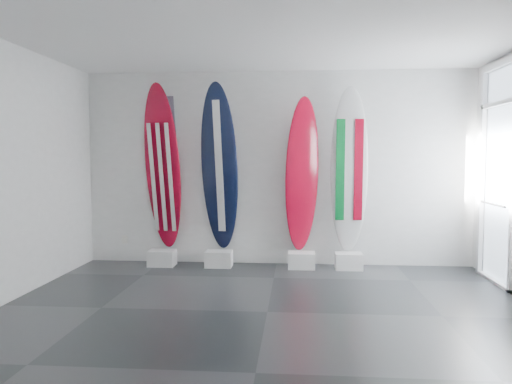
# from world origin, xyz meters

# --- Properties ---
(floor) EXTENTS (6.00, 6.00, 0.00)m
(floor) POSITION_xyz_m (0.00, 0.00, 0.00)
(floor) COLOR black
(floor) RESTS_ON ground
(ceiling) EXTENTS (6.00, 6.00, 0.00)m
(ceiling) POSITION_xyz_m (0.00, 0.00, 3.00)
(ceiling) COLOR white
(ceiling) RESTS_ON wall_back
(wall_back) EXTENTS (6.00, 0.00, 6.00)m
(wall_back) POSITION_xyz_m (0.00, 2.50, 1.50)
(wall_back) COLOR silver
(wall_back) RESTS_ON ground
(wall_front) EXTENTS (6.00, 0.00, 6.00)m
(wall_front) POSITION_xyz_m (0.00, -2.50, 1.50)
(wall_front) COLOR silver
(wall_front) RESTS_ON ground
(display_block_usa) EXTENTS (0.40, 0.30, 0.24)m
(display_block_usa) POSITION_xyz_m (-1.76, 2.18, 0.12)
(display_block_usa) COLOR white
(display_block_usa) RESTS_ON floor
(surfboard_usa) EXTENTS (0.66, 0.57, 2.56)m
(surfboard_usa) POSITION_xyz_m (-1.76, 2.28, 1.51)
(surfboard_usa) COLOR maroon
(surfboard_usa) RESTS_ON display_block_usa
(display_block_navy) EXTENTS (0.40, 0.30, 0.24)m
(display_block_navy) POSITION_xyz_m (-0.87, 2.18, 0.12)
(display_block_navy) COLOR white
(display_block_navy) RESTS_ON floor
(surfboard_navy) EXTENTS (0.65, 0.53, 2.56)m
(surfboard_navy) POSITION_xyz_m (-0.87, 2.28, 1.52)
(surfboard_navy) COLOR black
(surfboard_navy) RESTS_ON display_block_navy
(display_block_swiss) EXTENTS (0.40, 0.30, 0.24)m
(display_block_swiss) POSITION_xyz_m (0.39, 2.18, 0.12)
(display_block_swiss) COLOR white
(display_block_swiss) RESTS_ON floor
(surfboard_swiss) EXTENTS (0.59, 0.44, 2.34)m
(surfboard_swiss) POSITION_xyz_m (0.39, 2.28, 1.41)
(surfboard_swiss) COLOR maroon
(surfboard_swiss) RESTS_ON display_block_swiss
(display_block_italy) EXTENTS (0.40, 0.30, 0.24)m
(display_block_italy) POSITION_xyz_m (1.09, 2.18, 0.12)
(display_block_italy) COLOR white
(display_block_italy) RESTS_ON floor
(surfboard_italy) EXTENTS (0.56, 0.20, 2.48)m
(surfboard_italy) POSITION_xyz_m (1.09, 2.28, 1.48)
(surfboard_italy) COLOR silver
(surfboard_italy) RESTS_ON display_block_italy
(wall_outlet) EXTENTS (0.09, 0.02, 0.13)m
(wall_outlet) POSITION_xyz_m (-2.45, 2.48, 0.35)
(wall_outlet) COLOR silver
(wall_outlet) RESTS_ON wall_back
(glass_door) EXTENTS (0.12, 1.16, 2.85)m
(glass_door) POSITION_xyz_m (2.97, 1.55, 1.43)
(glass_door) COLOR white
(glass_door) RESTS_ON floor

